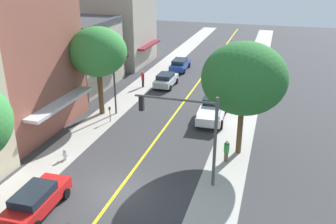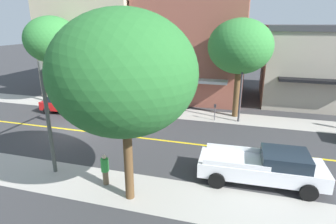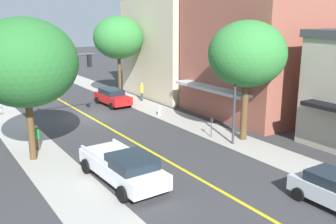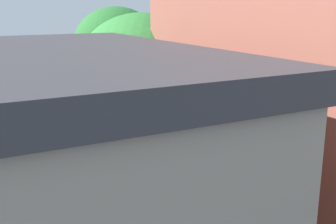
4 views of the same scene
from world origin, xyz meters
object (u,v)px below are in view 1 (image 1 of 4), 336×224
object	(u,v)px
street_tree_left_near	(244,78)
silver_sedan_left_curb	(166,80)
street_tree_left_far	(98,52)
fire_hydrant	(65,155)
parking_meter	(110,112)
traffic_light_mast	(189,124)
pedestrian_green_shirt	(226,151)
red_sedan_left_curb	(36,200)
white_pickup_truck	(213,109)
blue_sedan_left_curb	(180,64)
pedestrian_red_shirt	(143,79)
street_lamp	(114,75)

from	to	relation	value
street_tree_left_near	silver_sedan_left_curb	size ratio (longest dim) A/B	1.97
street_tree_left_far	fire_hydrant	world-z (taller)	street_tree_left_far
parking_meter	traffic_light_mast	world-z (taller)	traffic_light_mast
traffic_light_mast	pedestrian_green_shirt	world-z (taller)	traffic_light_mast
traffic_light_mast	silver_sedan_left_curb	distance (m)	19.78
street_tree_left_far	red_sedan_left_curb	size ratio (longest dim) A/B	1.74
red_sedan_left_curb	white_pickup_truck	size ratio (longest dim) A/B	0.76
street_tree_left_near	blue_sedan_left_curb	xyz separation A→B (m)	(-9.97, 20.51, -4.92)
pedestrian_red_shirt	fire_hydrant	bearing A→B (deg)	46.67
traffic_light_mast	silver_sedan_left_curb	size ratio (longest dim) A/B	1.41
silver_sedan_left_curb	pedestrian_green_shirt	size ratio (longest dim) A/B	2.62
traffic_light_mast	silver_sedan_left_curb	xyz separation A→B (m)	(-7.05, 18.20, -3.20)
traffic_light_mast	blue_sedan_left_curb	size ratio (longest dim) A/B	1.23
pedestrian_green_shirt	street_tree_left_far	bearing A→B (deg)	157.48
traffic_light_mast	silver_sedan_left_curb	world-z (taller)	traffic_light_mast
fire_hydrant	street_lamp	xyz separation A→B (m)	(-0.12, 9.02, 3.31)
parking_meter	pedestrian_red_shirt	distance (m)	10.05
blue_sedan_left_curb	white_pickup_truck	bearing A→B (deg)	-156.04
street_lamp	red_sedan_left_curb	xyz separation A→B (m)	(1.82, -14.69, -2.90)
red_sedan_left_curb	pedestrian_red_shirt	xyz separation A→B (m)	(-2.17, 22.82, 0.17)
street_lamp	silver_sedan_left_curb	distance (m)	9.71
pedestrian_red_shirt	blue_sedan_left_curb	bearing A→B (deg)	-150.22
fire_hydrant	blue_sedan_left_curb	bearing A→B (deg)	86.06
parking_meter	street_lamp	size ratio (longest dim) A/B	0.23
street_tree_left_far	pedestrian_red_shirt	xyz separation A→B (m)	(0.92, 8.49, -4.83)
street_tree_left_far	blue_sedan_left_curb	world-z (taller)	street_tree_left_far
street_lamp	street_tree_left_far	bearing A→B (deg)	-164.46
silver_sedan_left_curb	blue_sedan_left_curb	distance (m)	7.12
traffic_light_mast	fire_hydrant	bearing A→B (deg)	-0.97
street_tree_left_near	traffic_light_mast	distance (m)	5.76
parking_meter	red_sedan_left_curb	world-z (taller)	red_sedan_left_curb
fire_hydrant	street_tree_left_near	bearing A→B (deg)	21.69
red_sedan_left_curb	pedestrian_green_shirt	xyz separation A→B (m)	(9.32, 8.74, 0.02)
street_tree_left_near	street_lamp	world-z (taller)	street_tree_left_near
street_tree_left_near	traffic_light_mast	world-z (taller)	street_tree_left_near
traffic_light_mast	red_sedan_left_curb	size ratio (longest dim) A/B	1.28
white_pickup_truck	pedestrian_green_shirt	bearing A→B (deg)	-164.89
street_tree_left_near	fire_hydrant	distance (m)	13.67
pedestrian_green_shirt	parking_meter	bearing A→B (deg)	161.28
pedestrian_red_shirt	silver_sedan_left_curb	bearing A→B (deg)	155.07
street_tree_left_near	blue_sedan_left_curb	distance (m)	23.33
white_pickup_truck	pedestrian_red_shirt	xyz separation A→B (m)	(-9.17, 6.58, 0.09)
silver_sedan_left_curb	traffic_light_mast	bearing A→B (deg)	-158.63
fire_hydrant	silver_sedan_left_curb	distance (m)	18.16
red_sedan_left_curb	white_pickup_truck	bearing A→B (deg)	-25.04
blue_sedan_left_curb	white_pickup_truck	xyz separation A→B (m)	(6.98, -14.59, 0.10)
traffic_light_mast	street_lamp	xyz separation A→B (m)	(-9.15, 9.18, -0.30)
parking_meter	pedestrian_green_shirt	distance (m)	11.59
street_tree_left_near	fire_hydrant	bearing A→B (deg)	-158.31
blue_sedan_left_curb	pedestrian_green_shirt	world-z (taller)	pedestrian_green_shirt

